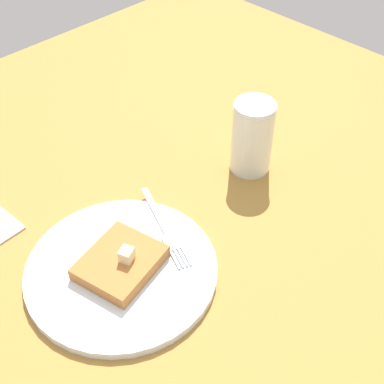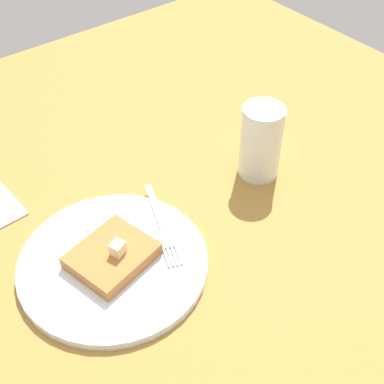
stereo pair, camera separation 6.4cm
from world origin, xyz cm
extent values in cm
cube|color=olive|center=(0.00, 0.00, 0.91)|extent=(126.27, 126.27, 1.81)
cylinder|color=silver|center=(2.46, 11.35, 2.41)|extent=(24.88, 24.88, 1.19)
torus|color=#383434|center=(2.46, 11.35, 2.60)|extent=(24.88, 24.88, 0.80)
cube|color=#AC6B34|center=(2.46, 11.35, 3.93)|extent=(10.65, 11.74, 1.86)
cube|color=beige|center=(1.63, 10.82, 5.73)|extent=(2.10, 2.20, 1.74)
cube|color=silver|center=(6.72, 1.45, 3.18)|extent=(9.62, 4.54, 0.36)
cube|color=silver|center=(0.78, 3.82, 3.18)|extent=(3.42, 3.08, 0.36)
cube|color=silver|center=(-2.31, 4.17, 3.18)|extent=(3.09, 1.48, 0.36)
cube|color=silver|center=(-2.11, 4.68, 3.18)|extent=(3.09, 1.48, 0.36)
cube|color=silver|center=(-1.90, 5.19, 3.18)|extent=(3.09, 1.48, 0.36)
cube|color=silver|center=(-1.70, 5.70, 3.18)|extent=(3.09, 1.48, 0.36)
cylinder|color=#4A230C|center=(4.55, -16.60, 5.61)|extent=(5.79, 5.79, 7.60)
cylinder|color=silver|center=(4.55, -16.60, 7.74)|extent=(6.29, 6.29, 11.86)
torus|color=silver|center=(4.55, -16.60, 13.23)|extent=(6.54, 6.54, 0.50)
camera|label=1|loc=(-34.62, 35.54, 57.24)|focal=50.00mm
camera|label=2|loc=(-38.89, 30.73, 57.24)|focal=50.00mm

